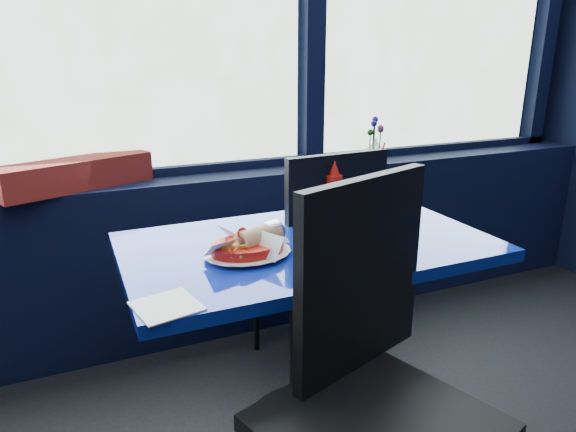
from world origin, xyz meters
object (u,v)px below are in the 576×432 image
object	(u,v)px
planter_box	(76,174)
food_basket	(249,246)
chair_near_back	(322,249)
ketchup_bottle	(334,194)
near_table	(307,291)
flower_vase	(376,147)
soda_cup	(373,193)
chair_near_front	(370,369)

from	to	relation	value
planter_box	food_basket	bearing A→B (deg)	-84.77
chair_near_back	ketchup_bottle	size ratio (longest dim) A/B	4.37
near_table	ketchup_bottle	size ratio (longest dim) A/B	5.27
flower_vase	ketchup_bottle	world-z (taller)	flower_vase
near_table	chair_near_back	distance (m)	0.38
flower_vase	food_basket	world-z (taller)	flower_vase
chair_near_back	food_basket	world-z (taller)	chair_near_back
soda_cup	chair_near_back	bearing A→B (deg)	153.76
chair_near_front	flower_vase	size ratio (longest dim) A/B	4.65
food_basket	near_table	bearing A→B (deg)	15.02
near_table	planter_box	bearing A→B (deg)	128.64
ketchup_bottle	soda_cup	size ratio (longest dim) A/B	0.83
chair_near_front	ketchup_bottle	distance (m)	0.78
planter_box	ketchup_bottle	bearing A→B (deg)	-60.19
near_table	soda_cup	distance (m)	0.52
chair_near_front	food_basket	world-z (taller)	chair_near_front
ketchup_bottle	soda_cup	world-z (taller)	soda_cup
planter_box	soda_cup	distance (m)	1.23
food_basket	soda_cup	size ratio (longest dim) A/B	0.92
flower_vase	food_basket	xyz separation A→B (m)	(-1.04, -0.92, -0.09)
near_table	food_basket	xyz separation A→B (m)	(-0.22, -0.05, 0.21)
chair_near_front	soda_cup	size ratio (longest dim) A/B	3.88
flower_vase	soda_cup	distance (m)	0.77
ketchup_bottle	chair_near_front	bearing A→B (deg)	-111.04
chair_near_front	flower_vase	bearing A→B (deg)	38.39
chair_near_back	soda_cup	world-z (taller)	soda_cup
near_table	soda_cup	xyz separation A→B (m)	(0.40, 0.23, 0.25)
planter_box	soda_cup	world-z (taller)	soda_cup
chair_near_back	chair_near_front	bearing A→B (deg)	65.83
flower_vase	ketchup_bottle	bearing A→B (deg)	-131.98
near_table	soda_cup	size ratio (longest dim) A/B	4.40
chair_near_front	food_basket	xyz separation A→B (m)	(-0.14, 0.48, 0.17)
chair_near_back	food_basket	bearing A→B (deg)	34.67
soda_cup	planter_box	bearing A→B (deg)	150.09
planter_box	ketchup_bottle	size ratio (longest dim) A/B	2.75
chair_near_back	food_basket	size ratio (longest dim) A/B	3.96
chair_near_back	soda_cup	bearing A→B (deg)	149.38
chair_near_front	food_basket	bearing A→B (deg)	87.38
near_table	ketchup_bottle	xyz separation A→B (m)	(0.18, 0.16, 0.28)
planter_box	near_table	bearing A→B (deg)	-73.09
near_table	ketchup_bottle	bearing A→B (deg)	41.34
flower_vase	planter_box	bearing A→B (deg)	-178.91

